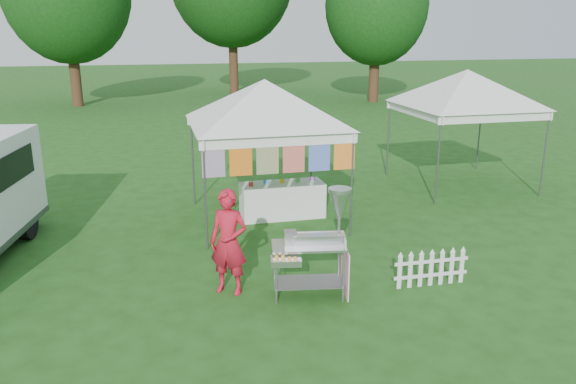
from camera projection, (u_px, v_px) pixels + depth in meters
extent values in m
plane|color=#204714|center=(311.00, 288.00, 8.95)|extent=(120.00, 120.00, 0.00)
cylinder|color=#59595E|center=(205.00, 195.00, 10.27)|extent=(0.04, 0.04, 2.10)
cylinder|color=#59595E|center=(352.00, 185.00, 10.92)|extent=(0.04, 0.04, 2.10)
cylinder|color=#59595E|center=(193.00, 161.00, 12.92)|extent=(0.04, 0.04, 2.10)
cylinder|color=#59595E|center=(311.00, 155.00, 13.57)|extent=(0.04, 0.04, 2.10)
cube|color=white|center=(281.00, 141.00, 10.33)|extent=(3.00, 0.03, 0.22)
cube|color=white|center=(253.00, 118.00, 12.97)|extent=(3.00, 0.03, 0.22)
pyramid|color=white|center=(265.00, 79.00, 11.37)|extent=(4.24, 4.24, 0.90)
cylinder|color=#59595E|center=(281.00, 136.00, 10.31)|extent=(3.00, 0.03, 0.03)
cube|color=#33B4C0|center=(213.00, 159.00, 10.12)|extent=(0.42, 0.01, 0.70)
cube|color=#E24719|center=(241.00, 157.00, 10.23)|extent=(0.42, 0.01, 0.70)
cube|color=yellow|center=(267.00, 156.00, 10.35)|extent=(0.42, 0.01, 0.70)
cube|color=#BE1777|center=(294.00, 154.00, 10.46)|extent=(0.42, 0.01, 0.70)
cube|color=#7217A2|center=(319.00, 153.00, 10.58)|extent=(0.42, 0.01, 0.70)
cube|color=red|center=(344.00, 152.00, 10.69)|extent=(0.42, 0.01, 0.70)
cylinder|color=#59595E|center=(438.00, 161.00, 12.93)|extent=(0.04, 0.04, 2.10)
cylinder|color=#59595E|center=(545.00, 155.00, 13.58)|extent=(0.04, 0.04, 2.10)
cylinder|color=#59595E|center=(388.00, 138.00, 15.58)|extent=(0.04, 0.04, 2.10)
cylinder|color=#59595E|center=(479.00, 134.00, 16.23)|extent=(0.04, 0.04, 2.10)
cube|color=white|center=(497.00, 118.00, 12.99)|extent=(3.00, 0.03, 0.22)
cube|color=white|center=(437.00, 102.00, 15.64)|extent=(3.00, 0.03, 0.22)
pyramid|color=white|center=(468.00, 69.00, 14.03)|extent=(4.24, 4.24, 0.90)
cylinder|color=#59595E|center=(497.00, 114.00, 12.97)|extent=(3.00, 0.03, 0.03)
cylinder|color=#3C2915|center=(74.00, 68.00, 29.38)|extent=(0.56, 0.56, 3.96)
cylinder|color=#3C2915|center=(233.00, 54.00, 35.05)|extent=(0.56, 0.56, 4.84)
cylinder|color=#3C2915|center=(374.00, 70.00, 31.26)|extent=(0.56, 0.56, 3.52)
ellipsoid|color=#1C5216|center=(377.00, 5.00, 30.29)|extent=(5.60, 5.60, 6.44)
cylinder|color=gray|center=(276.00, 278.00, 8.34)|extent=(0.04, 0.04, 0.83)
cylinder|color=gray|center=(343.00, 276.00, 8.41)|extent=(0.04, 0.04, 0.83)
cylinder|color=gray|center=(275.00, 266.00, 8.78)|extent=(0.04, 0.04, 0.83)
cylinder|color=gray|center=(339.00, 264.00, 8.85)|extent=(0.04, 0.04, 0.83)
cube|color=gray|center=(308.00, 282.00, 8.65)|extent=(1.13, 0.70, 0.01)
cube|color=#B7B7BC|center=(309.00, 246.00, 8.48)|extent=(1.19, 0.73, 0.04)
cube|color=#B7B7BC|center=(319.00, 239.00, 8.51)|extent=(0.81, 0.36, 0.14)
cube|color=gray|center=(290.00, 237.00, 8.47)|extent=(0.22, 0.23, 0.20)
cylinder|color=gray|center=(339.00, 218.00, 8.44)|extent=(0.05, 0.05, 0.83)
cone|color=#B7B7BC|center=(340.00, 203.00, 8.37)|extent=(0.38, 0.38, 0.37)
cylinder|color=#B7B7BC|center=(340.00, 190.00, 8.31)|extent=(0.41, 0.41, 0.06)
cube|color=#B7B7BC|center=(286.00, 261.00, 8.14)|extent=(0.48, 0.35, 0.09)
cube|color=#FFABC8|center=(345.00, 270.00, 8.63)|extent=(0.14, 0.69, 0.75)
cube|color=white|center=(345.00, 244.00, 8.23)|extent=(0.04, 0.13, 0.17)
imported|color=red|center=(229.00, 242.00, 8.61)|extent=(0.73, 0.65, 1.66)
cube|color=black|center=(3.00, 174.00, 9.67)|extent=(0.49, 2.75, 0.56)
cylinder|color=black|center=(26.00, 222.00, 10.97)|extent=(0.34, 0.72, 0.69)
cube|color=white|center=(400.00, 272.00, 8.86)|extent=(0.07, 0.02, 0.56)
cube|color=white|center=(410.00, 271.00, 8.90)|extent=(0.07, 0.02, 0.56)
cube|color=white|center=(421.00, 270.00, 8.94)|extent=(0.07, 0.02, 0.56)
cube|color=white|center=(431.00, 269.00, 8.98)|extent=(0.07, 0.02, 0.56)
cube|color=white|center=(441.00, 268.00, 9.01)|extent=(0.07, 0.02, 0.56)
cube|color=white|center=(452.00, 267.00, 9.05)|extent=(0.07, 0.02, 0.56)
cube|color=white|center=(462.00, 266.00, 9.09)|extent=(0.07, 0.02, 0.56)
cube|color=white|center=(431.00, 275.00, 9.00)|extent=(1.26, 0.05, 0.05)
cube|color=white|center=(432.00, 261.00, 8.94)|extent=(1.26, 0.05, 0.05)
cube|color=white|center=(282.00, 200.00, 12.27)|extent=(1.80, 0.70, 0.76)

